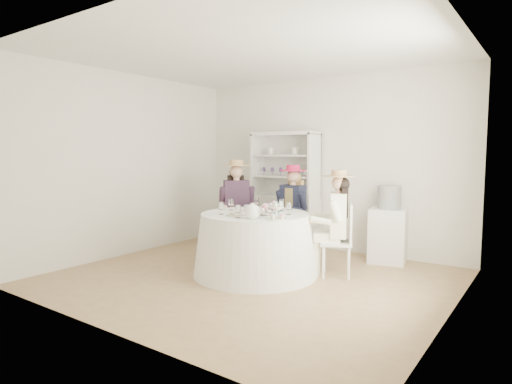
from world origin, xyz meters
The scene contains 23 objects.
ground centered at (0.00, 0.00, 0.00)m, with size 4.50×4.50×0.00m, color olive.
ceiling centered at (0.00, 0.00, 2.70)m, with size 4.50×4.50×0.00m, color white.
wall_back centered at (0.00, 2.00, 1.35)m, with size 4.50×4.50×0.00m, color silver.
wall_front centered at (0.00, -2.00, 1.35)m, with size 4.50×4.50×0.00m, color silver.
wall_left centered at (-2.25, 0.00, 1.35)m, with size 4.50×4.50×0.00m, color silver.
wall_right centered at (2.25, 0.00, 1.35)m, with size 4.50×4.50×0.00m, color silver.
tea_table centered at (-0.04, 0.15, 0.39)m, with size 1.55×1.55×0.78m.
hutch centered at (-0.59, 1.77, 0.66)m, with size 1.25×0.79×1.86m.
side_table centered at (1.12, 1.72, 0.38)m, with size 0.49×0.49×0.76m, color silver.
hatbox centered at (1.12, 1.72, 0.92)m, with size 0.32×0.32×0.32m, color black.
guest_left centered at (-0.83, 0.77, 0.81)m, with size 0.61×0.60×1.43m.
guest_mid centered at (-0.11, 1.15, 0.77)m, with size 0.50×0.52×1.35m.
guest_right centered at (0.82, 0.66, 0.75)m, with size 0.56×0.50×1.32m.
spare_chair centered at (-0.13, 1.50, 0.55)m, with size 0.46×0.46×1.02m.
teacup_a centered at (-0.28, 0.30, 0.81)m, with size 0.08×0.08×0.06m, color white.
teacup_b centered at (-0.08, 0.41, 0.81)m, with size 0.07×0.07×0.07m, color white.
teacup_c centered at (0.18, 0.27, 0.82)m, with size 0.10×0.10×0.08m, color white.
flower_bowl centered at (0.16, 0.08, 0.81)m, with size 0.22×0.22×0.06m, color white.
flower_arrangement centered at (0.19, 0.12, 0.88)m, with size 0.21×0.21×0.08m.
table_teapot centered at (0.19, -0.23, 0.86)m, with size 0.26×0.18×0.19m.
sandwich_plate centered at (-0.11, -0.16, 0.79)m, with size 0.24×0.24×0.05m.
cupcake_stand centered at (0.44, -0.11, 0.85)m, with size 0.22×0.22×0.20m.
stemware_set centered at (-0.04, 0.15, 0.85)m, with size 0.90×0.90×0.15m.
Camera 1 is at (3.01, -4.16, 1.53)m, focal length 30.00 mm.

